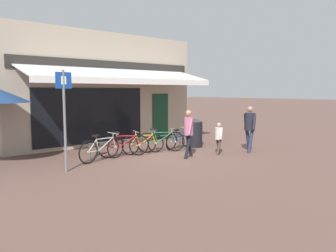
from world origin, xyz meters
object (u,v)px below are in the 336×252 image
Objects in this scene: bicycle_red at (124,145)px; bicycle_blue at (179,140)px; bicycle_green at (161,141)px; pedestrian_child at (219,135)px; bicycle_silver at (102,149)px; litter_bin at (194,133)px; pedestrian_second_adult at (250,124)px; pedestrian_adult at (189,128)px; parking_sign at (64,111)px; bicycle_orange at (143,144)px.

bicycle_blue is at bearing 15.08° from bicycle_red.
pedestrian_child is at bearing -28.83° from bicycle_green.
bicycle_silver is 1.60× the size of litter_bin.
bicycle_green is at bearing 11.06° from bicycle_red.
pedestrian_second_adult is at bearing -66.57° from bicycle_blue.
pedestrian_adult reaches higher than litter_bin.
bicycle_blue is 0.97× the size of pedestrian_second_adult.
pedestrian_second_adult is 6.57m from parking_sign.
parking_sign reaches higher than bicycle_blue.
bicycle_red is 2.53m from bicycle_blue.
bicycle_red is 1.56× the size of pedestrian_child.
pedestrian_child is 0.41× the size of parking_sign.
bicycle_blue is 0.75m from litter_bin.
pedestrian_adult is 1.41× the size of litter_bin.
bicycle_orange is 0.71m from bicycle_green.
pedestrian_adult is (0.75, -1.57, 0.64)m from bicycle_orange.
bicycle_silver reaches higher than bicycle_red.
pedestrian_adult is at bearing -63.82° from bicycle_green.
pedestrian_child is at bearing -33.56° from bicycle_orange.
pedestrian_adult is 4.06m from parking_sign.
bicycle_silver is 4.04m from pedestrian_child.
bicycle_silver is 1.73m from bicycle_orange.
bicycle_red is 1.03× the size of bicycle_green.
litter_bin is (1.71, 0.00, 0.18)m from bicycle_green.
bicycle_blue is 1.45× the size of pedestrian_child.
pedestrian_second_adult is (1.51, -2.16, 0.67)m from bicycle_blue.
litter_bin reaches higher than bicycle_silver.
bicycle_green reaches higher than bicycle_red.
litter_bin reaches higher than bicycle_blue.
bicycle_green is 1.72m from litter_bin.
pedestrian_child is at bearing -36.07° from bicycle_silver.
bicycle_orange is at bearing 19.17° from bicycle_red.
bicycle_green is 1.00× the size of pedestrian_second_adult.
bicycle_green is 1.50× the size of pedestrian_child.
bicycle_red reaches higher than bicycle_orange.
pedestrian_second_adult is at bearing -25.25° from bicycle_orange.
bicycle_green is 1.04× the size of bicycle_blue.
parking_sign is at bearing -156.15° from bicycle_orange.
pedestrian_child reaches higher than bicycle_silver.
bicycle_red is 3.25m from litter_bin.
pedestrian_second_adult reaches higher than bicycle_red.
pedestrian_child is (2.81, -1.77, 0.29)m from bicycle_red.
pedestrian_second_adult is 1.49× the size of litter_bin.
bicycle_red is 1.54m from bicycle_green.
parking_sign reaches higher than bicycle_orange.
bicycle_silver is 1.09× the size of bicycle_orange.
pedestrian_child is at bearing -92.74° from bicycle_blue.
bicycle_blue is 1.02× the size of pedestrian_adult.
bicycle_red is 4.62m from pedestrian_second_adult.
bicycle_silver is 0.65× the size of parking_sign.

